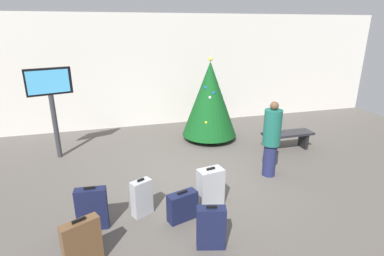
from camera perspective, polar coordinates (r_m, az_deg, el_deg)
name	(u,v)px	position (r m, az deg, el deg)	size (l,w,h in m)	color
ground_plane	(194,176)	(6.75, 0.30, -9.08)	(16.00, 16.00, 0.00)	#514C47
back_wall	(160,71)	(9.99, -6.14, 10.70)	(16.00, 0.20, 3.54)	beige
holiday_tree	(210,99)	(8.54, 3.38, 5.52)	(1.56, 1.56, 2.37)	#4C3319
flight_info_kiosk	(51,95)	(7.93, -25.23, 5.70)	(1.00, 0.37, 2.24)	#333338
waiting_bench	(287,137)	(8.39, 17.65, -1.64)	(1.36, 0.44, 0.48)	black
traveller_0	(271,138)	(6.66, 14.84, -1.84)	(0.46, 0.46, 1.68)	#1E234C
suitcase_0	(92,209)	(5.26, -18.44, -14.33)	(0.50, 0.21, 0.76)	#141938
suitcase_1	(211,228)	(4.67, 3.63, -18.33)	(0.46, 0.29, 0.71)	#141938
suitcase_2	(142,198)	(5.42, -9.51, -12.92)	(0.39, 0.32, 0.70)	#9EA0A5
suitcase_3	(210,187)	(5.61, 3.50, -11.14)	(0.50, 0.35, 0.75)	#9EA0A5
suitcase_4	(82,244)	(4.60, -20.13, -19.95)	(0.53, 0.37, 0.76)	brown
suitcase_5	(182,206)	(5.27, -1.82, -14.62)	(0.55, 0.34, 0.54)	#141938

